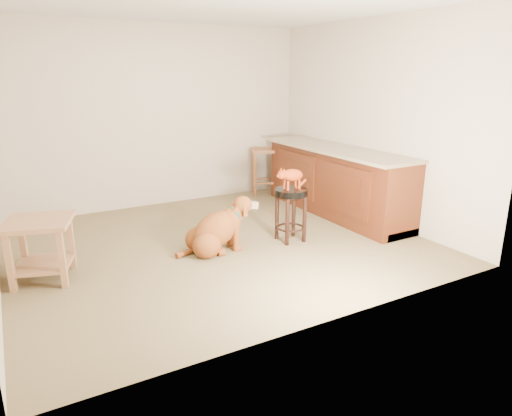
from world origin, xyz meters
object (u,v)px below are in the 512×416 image
golden_retriever (216,231)px  tabby_kitten (291,176)px  wood_stool (264,171)px  padded_stool (291,204)px  side_table (40,241)px

golden_retriever → tabby_kitten: size_ratio=2.21×
wood_stool → golden_retriever: (-1.72, -1.89, -0.15)m
wood_stool → padded_stool: bearing=-112.0°
side_table → tabby_kitten: size_ratio=1.58×
padded_stool → golden_retriever: size_ratio=0.62×
golden_retriever → tabby_kitten: (0.90, -0.11, 0.55)m
wood_stool → tabby_kitten: tabby_kitten is taller
side_table → tabby_kitten: bearing=-5.7°
wood_stool → side_table: size_ratio=1.03×
golden_retriever → tabby_kitten: 1.06m
wood_stool → side_table: wood_stool is taller
padded_stool → tabby_kitten: tabby_kitten is taller
padded_stool → tabby_kitten: (-0.01, 0.00, 0.34)m
side_table → tabby_kitten: (2.64, -0.26, 0.39)m
wood_stool → tabby_kitten: size_ratio=1.63×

